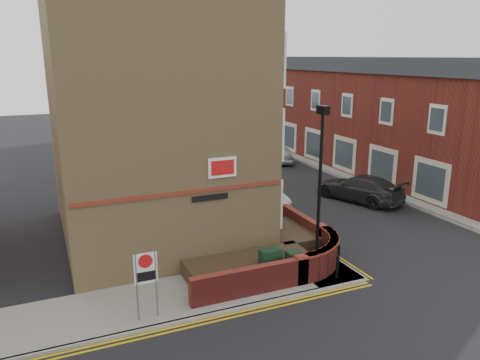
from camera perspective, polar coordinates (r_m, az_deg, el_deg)
name	(u,v)px	position (r m, az deg, el deg)	size (l,w,h in m)	color
ground	(295,297)	(16.82, 6.70, -13.99)	(120.00, 120.00, 0.00)	black
pavement_corner	(185,296)	(16.78, -6.71, -13.83)	(13.00, 3.00, 0.12)	gray
pavement_main	(201,180)	(31.25, -4.80, -0.02)	(2.00, 32.00, 0.12)	gray
pavement_far	(364,174)	(33.84, 14.85, 0.69)	(4.00, 40.00, 0.12)	gray
kerb_side	(199,317)	(15.53, -5.03, -16.32)	(13.00, 0.15, 0.12)	gray
kerb_main_near	(215,179)	(31.57, -3.08, 0.17)	(0.15, 32.00, 0.12)	gray
kerb_main_far	(340,177)	(32.66, 12.08, 0.35)	(0.15, 40.00, 0.12)	gray
yellow_lines_side	(201,323)	(15.36, -4.72, -16.95)	(13.00, 0.28, 0.01)	gold
yellow_lines_main	(218,179)	(31.67, -2.66, 0.12)	(0.28, 32.00, 0.01)	gold
corner_building	(152,99)	(21.26, -10.68, 9.62)	(8.95, 10.40, 13.60)	tan
garden_wall	(263,268)	(18.77, 2.83, -10.66)	(6.80, 6.00, 1.20)	maroon
lamppost	(319,191)	(17.27, 9.65, -1.28)	(0.25, 0.50, 6.30)	black
utility_cabinet_large	(270,265)	(17.37, 3.73, -10.25)	(0.80, 0.45, 1.20)	#16331D
utility_cabinet_small	(294,265)	(17.51, 6.55, -10.30)	(0.55, 0.40, 1.10)	#16331D
bollard_near	(337,267)	(17.84, 11.77, -10.38)	(0.11, 0.11, 0.90)	black
bollard_far	(338,256)	(18.75, 11.88, -9.09)	(0.11, 0.11, 0.90)	black
zone_sign	(146,274)	(14.87, -11.39, -11.13)	(0.72, 0.07, 2.20)	slate
far_terrace	(350,110)	(37.17, 13.29, 8.28)	(5.40, 30.40, 8.00)	maroon
far_terrace_cream	(241,91)	(55.39, 0.12, 10.75)	(5.40, 12.40, 8.00)	beige
tree_near	(210,114)	(28.56, -3.73, 8.07)	(3.64, 3.65, 6.70)	#382B1E
tree_mid	(173,95)	(36.10, -8.12, 10.18)	(4.03, 4.03, 7.42)	#382B1E
tree_far	(150,92)	(43.87, -10.95, 10.51)	(3.81, 3.81, 7.00)	#382B1E
traffic_light_assembly	(170,122)	(39.31, -8.58, 7.00)	(0.20, 0.16, 4.20)	black
silver_car_near	(265,195)	(25.95, 3.13, -1.83)	(1.33, 3.81, 1.25)	silver
red_car_main	(219,167)	(32.41, -2.62, 1.60)	(2.11, 4.57, 1.27)	maroon
grey_car_far	(360,188)	(27.68, 14.38, -0.95)	(2.09, 5.15, 1.49)	#27282B
silver_car_far	(281,154)	(36.70, 5.07, 3.17)	(1.54, 3.82, 1.30)	#A7ABAF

